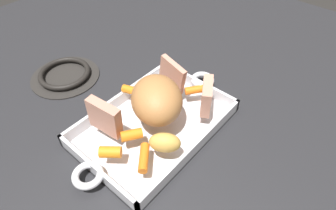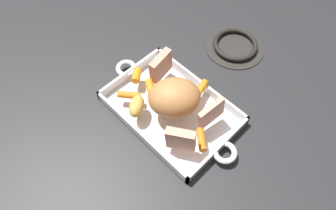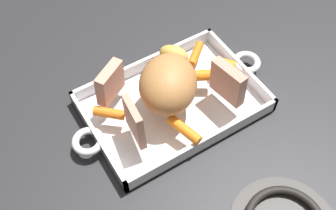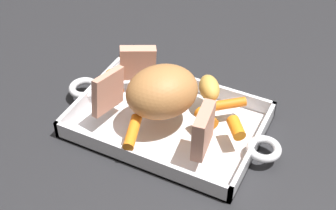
% 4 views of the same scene
% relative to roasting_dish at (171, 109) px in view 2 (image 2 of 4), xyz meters
% --- Properties ---
extents(ground_plane, '(1.74, 1.74, 0.00)m').
position_rel_roasting_dish_xyz_m(ground_plane, '(0.00, 0.00, -0.01)').
color(ground_plane, '#232326').
extents(roasting_dish, '(0.44, 0.24, 0.04)m').
position_rel_roasting_dish_xyz_m(roasting_dish, '(0.00, 0.00, 0.00)').
color(roasting_dish, silver).
rests_on(roasting_dish, ground_plane).
extents(pork_roast, '(0.17, 0.17, 0.09)m').
position_rel_roasting_dish_xyz_m(pork_roast, '(0.01, -0.00, 0.07)').
color(pork_roast, '#B1743F').
rests_on(pork_roast, roasting_dish).
extents(roast_slice_thin, '(0.03, 0.08, 0.08)m').
position_rel_roasting_dish_xyz_m(roast_slice_thin, '(-0.09, 0.05, 0.06)').
color(roast_slice_thin, tan).
rests_on(roast_slice_thin, roasting_dish).
extents(roast_slice_outer, '(0.02, 0.09, 0.09)m').
position_rel_roasting_dish_xyz_m(roast_slice_outer, '(0.10, 0.04, 0.06)').
color(roast_slice_outer, tan).
rests_on(roast_slice_outer, roasting_dish).
extents(roast_slice_thick, '(0.07, 0.06, 0.07)m').
position_rel_roasting_dish_xyz_m(roast_slice_thick, '(0.10, -0.07, 0.06)').
color(roast_slice_thick, tan).
rests_on(roast_slice_thick, roasting_dish).
extents(baby_carrot_center_right, '(0.06, 0.05, 0.02)m').
position_rel_roasting_dish_xyz_m(baby_carrot_center_right, '(-0.10, -0.06, 0.03)').
color(baby_carrot_center_right, orange).
rests_on(baby_carrot_center_right, roasting_dish).
extents(baby_carrot_center_left, '(0.06, 0.05, 0.02)m').
position_rel_roasting_dish_xyz_m(baby_carrot_center_left, '(0.13, -0.02, 0.03)').
color(baby_carrot_center_left, orange).
rests_on(baby_carrot_center_left, roasting_dish).
extents(baby_carrot_northwest, '(0.04, 0.05, 0.02)m').
position_rel_roasting_dish_xyz_m(baby_carrot_northwest, '(-0.13, -0.01, 0.04)').
color(baby_carrot_northwest, orange).
rests_on(baby_carrot_northwest, roasting_dish).
extents(baby_carrot_short, '(0.04, 0.08, 0.02)m').
position_rel_roasting_dish_xyz_m(baby_carrot_short, '(0.03, 0.08, 0.04)').
color(baby_carrot_short, orange).
rests_on(baby_carrot_short, roasting_dish).
extents(baby_carrot_northeast, '(0.05, 0.04, 0.03)m').
position_rel_roasting_dish_xyz_m(baby_carrot_northeast, '(-0.07, -0.01, 0.04)').
color(baby_carrot_northeast, orange).
rests_on(baby_carrot_northeast, roasting_dish).
extents(potato_corner, '(0.07, 0.07, 0.04)m').
position_rel_roasting_dish_xyz_m(potato_corner, '(-0.05, -0.08, 0.05)').
color(potato_corner, gold).
rests_on(potato_corner, roasting_dish).
extents(stove_burner_rear, '(0.19, 0.19, 0.02)m').
position_rel_roasting_dish_xyz_m(stove_burner_rear, '(-0.03, 0.31, -0.00)').
color(stove_burner_rear, '#282623').
rests_on(stove_burner_rear, ground_plane).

